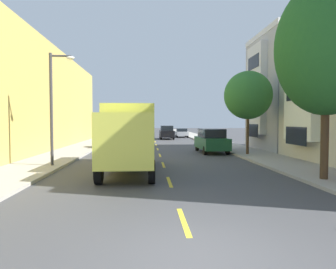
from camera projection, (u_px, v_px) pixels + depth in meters
ground_plane at (155, 143)px, 35.54m from camera, size 160.00×160.00×0.00m
sidewalk_left at (91, 144)px, 33.06m from camera, size 3.20×120.00×0.14m
sidewalk_right at (219, 143)px, 34.01m from camera, size 3.20×120.00×0.14m
lane_centerline_dashes at (157, 147)px, 30.05m from camera, size 0.14×47.20×0.01m
townhouse_third_dove_grey at (330, 95)px, 26.41m from camera, size 13.54×7.43×10.15m
street_tree_nearest at (327, 47)px, 12.32m from camera, size 4.10×4.10×8.20m
street_tree_second at (248, 95)px, 22.00m from camera, size 3.47×3.47×6.04m
street_lamp at (54, 100)px, 16.32m from camera, size 1.35×0.28×6.06m
delivery_box_truck at (130, 134)px, 15.39m from camera, size 2.41×7.93×3.33m
parked_pickup_navy at (113, 139)px, 29.15m from camera, size 2.05×5.32×1.73m
parked_wagon_white at (130, 130)px, 58.89m from camera, size 1.85×4.71×1.50m
parked_pickup_teal at (126, 132)px, 47.05m from camera, size 2.14×5.35×1.73m
parked_sedan_silver at (182, 133)px, 48.24m from camera, size 1.92×4.55×1.43m
parked_pickup_charcoal at (122, 135)px, 39.24m from camera, size 2.09×5.33×1.73m
parked_suv_forest at (211, 140)px, 24.54m from camera, size 2.07×4.85×1.93m
moving_black_sedan at (167, 132)px, 43.36m from camera, size 1.95×4.80×1.93m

